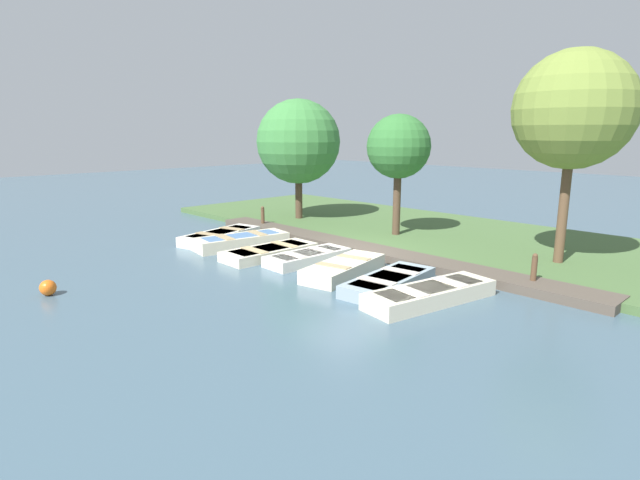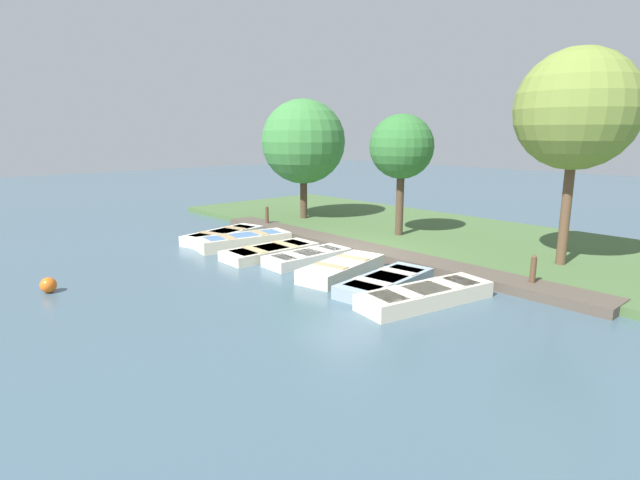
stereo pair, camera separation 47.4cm
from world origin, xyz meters
name	(u,v)px [view 1 (the left image)]	position (x,y,z in m)	size (l,w,h in m)	color
ground_plane	(343,259)	(0.00, 0.00, 0.00)	(80.00, 80.00, 0.00)	#425B6B
shore_bank	(434,234)	(-5.00, 0.00, 0.11)	(8.00, 24.00, 0.22)	#476638
dock_walkway	(367,250)	(-1.11, 0.00, 0.12)	(1.06, 14.85, 0.24)	#51473D
rowboat_0	(220,236)	(1.26, -4.95, 0.19)	(3.34, 1.78, 0.38)	silver
rowboat_1	(241,241)	(1.29, -3.60, 0.22)	(3.35, 1.59, 0.44)	beige
rowboat_2	(270,252)	(1.43, -1.85, 0.16)	(3.12, 1.24, 0.33)	beige
rowboat_3	(308,257)	(1.04, -0.50, 0.17)	(2.76, 1.10, 0.34)	silver
rowboat_4	(344,268)	(1.24, 1.20, 0.20)	(3.04, 1.63, 0.41)	beige
rowboat_5	(389,282)	(1.28, 2.80, 0.17)	(3.11, 1.48, 0.35)	#8C9EA8
rowboat_6	(430,294)	(1.42, 4.13, 0.20)	(3.53, 1.63, 0.40)	beige
mooring_post_near	(263,218)	(-1.22, -5.66, 0.48)	(0.14, 0.14, 0.94)	brown
mooring_post_far	(534,272)	(-1.22, 5.38, 0.48)	(0.14, 0.14, 0.94)	brown
buoy	(48,288)	(7.67, -2.57, 0.19)	(0.38, 0.38, 0.38)	orange
park_tree_far_left	(298,142)	(-3.22, -5.71, 3.46)	(3.52, 3.52, 5.23)	#4C3828
park_tree_left	(399,147)	(-3.45, -0.63, 3.34)	(2.26, 2.26, 4.50)	#4C3828
park_tree_center	(574,110)	(-3.63, 5.06, 4.44)	(3.21, 3.21, 6.07)	brown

